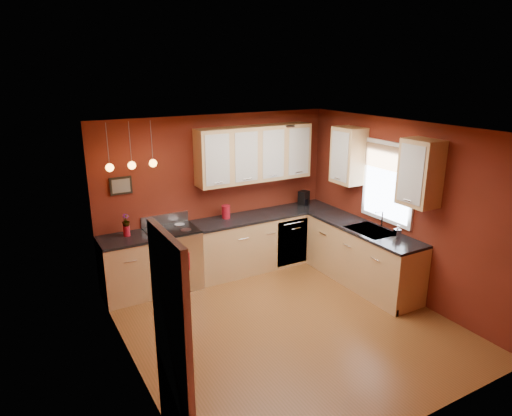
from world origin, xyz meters
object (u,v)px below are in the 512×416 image
coffee_maker (304,198)px  soap_pump (397,231)px  sink (371,232)px  gas_range (173,258)px  red_canister (226,212)px

coffee_maker → soap_pump: size_ratio=1.31×
sink → gas_range: bearing=150.2°
red_canister → sink: bearing=-44.2°
coffee_maker → soap_pump: bearing=-104.9°
gas_range → coffee_maker: (2.52, 0.11, 0.57)m
red_canister → coffee_maker: 1.55m
sink → red_canister: (-1.65, 1.60, 0.13)m
red_canister → coffee_maker: bearing=0.2°
red_canister → soap_pump: bearing=-48.9°
coffee_maker → gas_range: bearing=161.7°
soap_pump → gas_range: bearing=145.0°
coffee_maker → red_canister: bearing=159.4°
sink → soap_pump: sink is taller
sink → red_canister: 2.31m
sink → soap_pump: bearing=-75.2°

